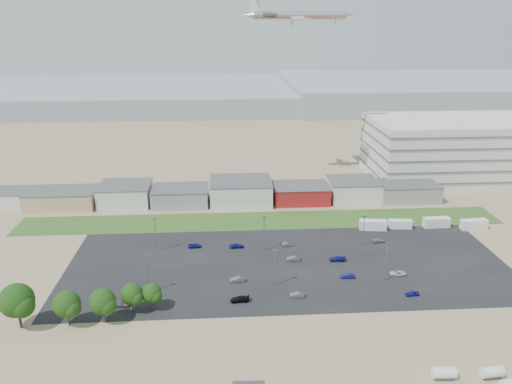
{
  "coord_description": "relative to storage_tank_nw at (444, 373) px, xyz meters",
  "views": [
    {
      "loc": [
        -11.67,
        -102.05,
        63.32
      ],
      "look_at": [
        -3.59,
        22.0,
        20.51
      ],
      "focal_mm": 35.0,
      "sensor_mm": 36.0,
      "label": 1
    }
  ],
  "objects": [
    {
      "name": "parked_car_8",
      "position": [
        5.94,
        60.23,
        -0.63
      ],
      "size": [
        3.92,
        1.85,
        1.29
      ],
      "primitive_type": "imported",
      "rotation": [
        0.0,
        0.0,
        1.66
      ],
      "color": "#A5A5AA",
      "rests_on": "ground"
    },
    {
      "name": "tree_near",
      "position": [
        -57.4,
        27.54,
        2.41
      ],
      "size": [
        4.92,
        4.92,
        7.37
      ],
      "primitive_type": null,
      "color": "black",
      "rests_on": "ground"
    },
    {
      "name": "hills_backdrop",
      "position": [
        11.7,
        342.76,
        3.22
      ],
      "size": [
        700.0,
        200.0,
        9.0
      ],
      "primitive_type": null,
      "color": "gray",
      "rests_on": "ground"
    },
    {
      "name": "tree_right",
      "position": [
        -61.72,
        26.68,
        2.76
      ],
      "size": [
        5.38,
        5.38,
        8.07
      ],
      "primitive_type": null,
      "color": "black",
      "rests_on": "ground"
    },
    {
      "name": "parked_car_3",
      "position": [
        -37.06,
        29.46,
        -0.62
      ],
      "size": [
        4.62,
        2.12,
        1.31
      ],
      "primitive_type": "imported",
      "rotation": [
        0.0,
        0.0,
        -1.51
      ],
      "color": "black",
      "rests_on": "ground"
    },
    {
      "name": "box_trailer_a",
      "position": [
        6.88,
        69.96,
        0.3
      ],
      "size": [
        8.7,
        3.69,
        3.16
      ],
      "primitive_type": null,
      "rotation": [
        0.0,
        0.0,
        -0.13
      ],
      "color": "silver",
      "rests_on": "ground"
    },
    {
      "name": "box_trailer_b",
      "position": [
        15.95,
        70.58,
        0.09
      ],
      "size": [
        7.49,
        3.05,
        2.73
      ],
      "primitive_type": null,
      "rotation": [
        0.0,
        0.0,
        -0.11
      ],
      "color": "silver",
      "rests_on": "ground"
    },
    {
      "name": "grass_strip",
      "position": [
        -28.3,
        79.76,
        -1.27
      ],
      "size": [
        160.0,
        16.0,
        0.02
      ],
      "primitive_type": "cube",
      "color": "#2D4D1C",
      "rests_on": "ground"
    },
    {
      "name": "ground",
      "position": [
        -28.3,
        27.76,
        -1.28
      ],
      "size": [
        700.0,
        700.0,
        0.0
      ],
      "primitive_type": "plane",
      "color": "#846F54",
      "rests_on": "ground"
    },
    {
      "name": "parked_car_10",
      "position": [
        -64.83,
        29.1,
        -0.67
      ],
      "size": [
        4.32,
        2.1,
        1.21
      ],
      "primitive_type": "imported",
      "rotation": [
        0.0,
        0.0,
        1.47
      ],
      "color": "#595B5E",
      "rests_on": "ground"
    },
    {
      "name": "parked_car_0",
      "position": [
        4.73,
        39.72,
        -0.7
      ],
      "size": [
        4.33,
        2.27,
        1.16
      ],
      "primitive_type": "imported",
      "rotation": [
        0.0,
        0.0,
        -1.66
      ],
      "color": "silver",
      "rests_on": "ground"
    },
    {
      "name": "box_trailer_d",
      "position": [
        39.26,
        68.3,
        0.31
      ],
      "size": [
        8.64,
        3.36,
        3.17
      ],
      "primitive_type": null,
      "rotation": [
        0.0,
        0.0,
        0.09
      ],
      "color": "silver",
      "rests_on": "ground"
    },
    {
      "name": "lightpole_back_m",
      "position": [
        -29.1,
        57.18,
        3.92
      ],
      "size": [
        1.22,
        0.51,
        10.4
      ],
      "primitive_type": null,
      "color": "slate",
      "rests_on": "ground"
    },
    {
      "name": "lightpole_back_l",
      "position": [
        -60.17,
        58.39,
        3.79
      ],
      "size": [
        1.19,
        0.5,
        10.13
      ],
      "primitive_type": null,
      "color": "slate",
      "rests_on": "ground"
    },
    {
      "name": "airliner",
      "position": [
        -10.57,
        122.89,
        63.9
      ],
      "size": [
        43.35,
        30.1,
        12.61
      ],
      "primitive_type": null,
      "rotation": [
        0.0,
        0.0,
        0.02
      ],
      "color": "silver"
    },
    {
      "name": "lightpole_front_r",
      "position": [
        0.41,
        37.24,
        4.05
      ],
      "size": [
        1.25,
        0.52,
        10.64
      ],
      "primitive_type": null,
      "color": "slate",
      "rests_on": "ground"
    },
    {
      "name": "parking_lot",
      "position": [
        -23.3,
        47.76,
        -1.27
      ],
      "size": [
        120.0,
        50.0,
        0.01
      ],
      "primitive_type": "cube",
      "color": "black",
      "rests_on": "ground"
    },
    {
      "name": "parking_garage",
      "position": [
        61.7,
        122.76,
        11.22
      ],
      "size": [
        80.0,
        40.0,
        25.0
      ],
      "primitive_type": "cube",
      "color": "silver",
      "rests_on": "ground"
    },
    {
      "name": "parked_car_12",
      "position": [
        -9.29,
        48.92,
        -0.63
      ],
      "size": [
        4.55,
        2.03,
        1.3
      ],
      "primitive_type": "imported",
      "rotation": [
        0.0,
        0.0,
        -1.62
      ],
      "color": "navy",
      "rests_on": "ground"
    },
    {
      "name": "lightpole_front_l",
      "position": [
        -59.24,
        35.15,
        3.67
      ],
      "size": [
        1.17,
        0.49,
        9.9
      ],
      "primitive_type": null,
      "color": "slate",
      "rests_on": "ground"
    },
    {
      "name": "parked_car_2",
      "position": [
        4.87,
        29.47,
        -0.72
      ],
      "size": [
        3.39,
        1.61,
        1.12
      ],
      "primitive_type": "imported",
      "rotation": [
        0.0,
        0.0,
        -1.48
      ],
      "color": "navy",
      "rests_on": "ground"
    },
    {
      "name": "parked_car_6",
      "position": [
        -36.97,
        59.25,
        -0.67
      ],
      "size": [
        4.29,
        1.97,
        1.22
      ],
      "primitive_type": "imported",
      "rotation": [
        0.0,
        0.0,
        1.63
      ],
      "color": "navy",
      "rests_on": "ground"
    },
    {
      "name": "lightpole_front_m",
      "position": [
        -28.08,
        36.57,
        3.63
      ],
      "size": [
        1.16,
        0.48,
        9.82
      ],
      "primitive_type": null,
      "color": "slate",
      "rests_on": "ground"
    },
    {
      "name": "tree_left",
      "position": [
        -74.72,
        22.05,
        3.45
      ],
      "size": [
        6.3,
        6.3,
        9.45
      ],
      "primitive_type": null,
      "color": "black",
      "rests_on": "ground"
    },
    {
      "name": "storage_tank_nw",
      "position": [
        0.0,
        0.0,
        0.0
      ],
      "size": [
        4.35,
        2.32,
        2.55
      ],
      "primitive_type": null,
      "rotation": [
        0.0,
        0.0,
        -0.05
      ],
      "color": "silver",
      "rests_on": "ground"
    },
    {
      "name": "parked_car_11",
      "position": [
        -21.8,
        59.5,
        -0.73
      ],
      "size": [
        3.38,
        1.28,
        1.1
      ],
      "primitive_type": "imported",
      "rotation": [
        0.0,
        0.0,
        1.61
      ],
      "color": "#595B5E",
      "rests_on": "ground"
    },
    {
      "name": "building_row",
      "position": [
        -45.3,
        98.76,
        2.72
      ],
      "size": [
        170.0,
        20.0,
        8.0
      ],
      "primitive_type": null,
      "color": "silver",
      "rests_on": "ground"
    },
    {
      "name": "parked_car_9",
      "position": [
        -49.32,
        60.27,
        -0.73
      ],
      "size": [
        4.08,
        2.17,
        1.09
      ],
      "primitive_type": "imported",
      "rotation": [
        0.0,
        0.0,
        1.66
      ],
      "color": "navy",
      "rests_on": "ground"
    },
    {
      "name": "parked_car_7",
      "position": [
        -21.44,
        49.94,
        -0.64
      ],
      "size": [
        3.86,
        1.41,
        1.26
      ],
      "primitive_type": "imported",
      "rotation": [
        0.0,
        0.0,
        -1.55
      ],
      "color": "#595B5E",
      "rests_on": "ground"
    },
    {
      "name": "lightpole_back_r",
      "position": [
        0.43,
        58.42,
        3.46
      ],
      "size": [
        1.12,
        0.46,
        9.48
      ],
      "primitive_type": null,
      "color": "slate",
      "rests_on": "ground"
    },
    {
      "name": "storage_tank_ne",
      "position": [
        8.99,
        -0.34,
        -0.04
      ],
      "size": [
        4.28,
        2.39,
        2.48
      ],
      "primitive_type": null,
      "rotation": [
        0.0,
        0.0,
        0.08
      ],
      "color": "silver",
      "rests_on": "ground"
    },
    {
      "name": "tree_far_left",
      "position": [
        -84.96,
        21.84,
        4.68
      ],
      "size": [
        7.94,
        7.94,
        11.9
      ],
      "primitive_type": null,
      "color": "black",
      "rests_on": "ground"
    },
    {
      "name": "parked_car_1",
      "position": [
        -8.77,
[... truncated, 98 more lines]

